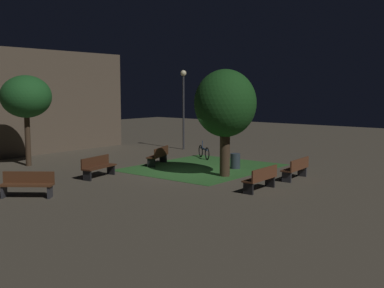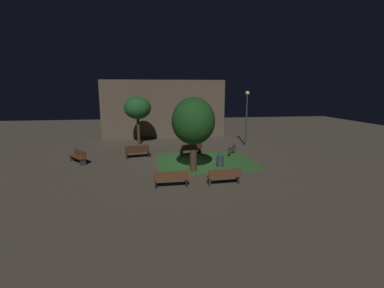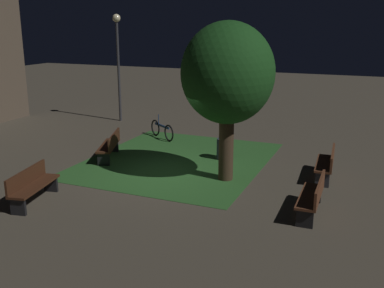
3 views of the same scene
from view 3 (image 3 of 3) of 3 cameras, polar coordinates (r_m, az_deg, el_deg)
The scene contains 10 objects.
ground_plane at distance 13.80m, azimuth -2.64°, elevation -3.80°, with size 60.00×60.00×0.00m, color #4C4438.
grass_lawn at distance 15.14m, azimuth -1.82°, elevation -2.04°, with size 6.70×5.71×0.01m, color #2D6028.
bench_front_left at distance 11.18m, azimuth 15.16°, elevation -6.36°, with size 1.81×0.52×0.88m.
bench_back_row at distance 13.83m, azimuth 16.81°, elevation -2.31°, with size 1.83×0.59×0.88m.
bench_near_trees at distance 12.21m, azimuth -19.69°, elevation -4.89°, with size 1.86×0.84×0.88m.
bench_by_lamp at distance 15.42m, azimuth -10.34°, elevation -0.12°, with size 1.85×1.11×0.88m.
tree_left_canopy at distance 12.66m, azimuth 4.55°, elevation 8.79°, with size 2.63×2.63×4.56m.
lamp_post_near_wall at distance 21.09m, azimuth -9.42°, elevation 11.69°, with size 0.36×0.36×4.86m.
trash_bin at distance 15.17m, azimuth 4.01°, elevation -0.63°, with size 0.46×0.46×0.72m, color #2D3842.
bicycle at distance 17.93m, azimuth -3.84°, elevation 1.80°, with size 1.04×1.49×0.93m.
Camera 3 is at (-11.77, -5.63, 4.48)m, focal length 41.95 mm.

